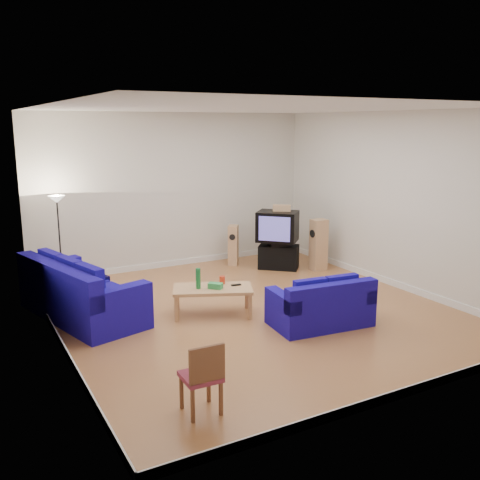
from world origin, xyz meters
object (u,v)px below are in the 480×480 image
sofa_three_seat (79,297)px  tv_stand (279,257)px  television (277,226)px  coffee_table (213,291)px  sofa_loveseat (322,308)px

sofa_three_seat → tv_stand: size_ratio=3.16×
tv_stand → television: size_ratio=0.82×
tv_stand → television: (-0.04, -0.01, 0.65)m
television → coffee_table: bearing=-97.4°
tv_stand → television: 0.66m
sofa_three_seat → television: bearing=87.3°
sofa_loveseat → coffee_table: bearing=141.0°
sofa_three_seat → tv_stand: 4.42m
tv_stand → television: bearing=-131.8°
sofa_three_seat → sofa_loveseat: sofa_three_seat is taller
tv_stand → coffee_table: bearing=-101.1°
sofa_three_seat → sofa_loveseat: (3.10, -2.10, -0.06)m
coffee_table → television: television is taller
coffee_table → television: (2.38, 1.84, 0.51)m
sofa_three_seat → tv_stand: bearing=87.2°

